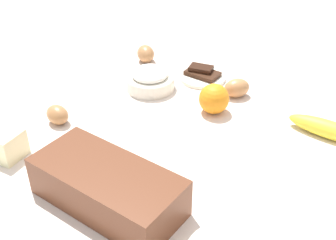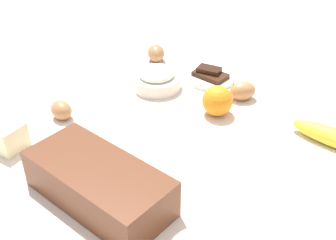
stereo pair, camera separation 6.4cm
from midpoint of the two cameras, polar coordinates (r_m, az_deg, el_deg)
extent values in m
cube|color=beige|center=(0.99, 1.85, -2.45)|extent=(2.40, 2.40, 0.02)
cube|color=brown|center=(0.80, -6.82, -8.34)|extent=(0.28, 0.13, 0.08)
cube|color=black|center=(0.80, -6.84, -8.13)|extent=(0.27, 0.12, 0.07)
cylinder|color=silver|center=(1.16, 0.08, 5.00)|extent=(0.13, 0.13, 0.03)
torus|color=silver|center=(1.15, 0.08, 5.64)|extent=(0.13, 0.13, 0.01)
ellipsoid|color=white|center=(1.15, 0.08, 6.15)|extent=(0.10, 0.10, 0.03)
ellipsoid|color=yellow|center=(1.02, 22.61, -2.16)|extent=(0.19, 0.05, 0.04)
sphere|color=orange|center=(1.05, 8.26, 2.49)|extent=(0.07, 0.07, 0.07)
cube|color=#F4EDB2|center=(0.98, -19.05, -1.90)|extent=(0.10, 0.07, 0.06)
ellipsoid|color=#AA7345|center=(1.30, -0.17, 8.77)|extent=(0.08, 0.08, 0.05)
ellipsoid|color=#B77C4B|center=(1.12, 11.42, 3.76)|extent=(0.08, 0.08, 0.05)
ellipsoid|color=#AA7245|center=(1.05, -12.18, 1.27)|extent=(0.06, 0.05, 0.05)
cylinder|color=silver|center=(1.21, 7.09, 5.41)|extent=(0.13, 0.13, 0.01)
cube|color=#381E11|center=(1.20, 7.12, 5.87)|extent=(0.09, 0.06, 0.01)
cube|color=black|center=(1.21, 6.95, 6.56)|extent=(0.07, 0.05, 0.01)
camera|label=1|loc=(0.03, -88.09, 1.27)|focal=46.36mm
camera|label=2|loc=(0.03, 91.91, -1.27)|focal=46.36mm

